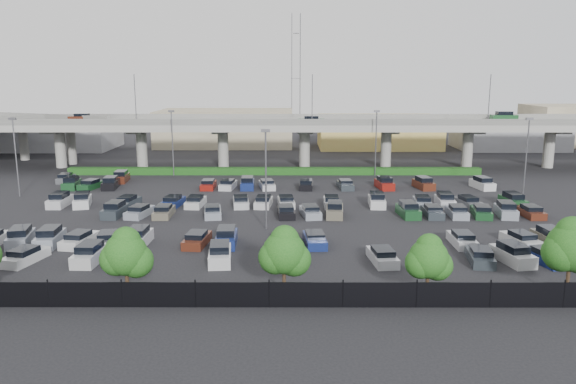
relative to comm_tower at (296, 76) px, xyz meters
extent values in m
plane|color=black|center=(-4.00, -74.00, -15.61)|extent=(280.00, 280.00, 0.00)
cube|color=gray|center=(-4.00, -42.00, -8.36)|extent=(150.00, 13.00, 1.10)
cube|color=#5E5E59|center=(-4.00, -48.25, -7.31)|extent=(150.00, 0.50, 1.00)
cube|color=#5E5E59|center=(-4.00, -35.75, -7.31)|extent=(150.00, 0.50, 1.00)
cylinder|color=gray|center=(-41.00, -42.00, -12.26)|extent=(1.80, 1.80, 6.70)
cube|color=#5E5E59|center=(-41.00, -42.00, -9.11)|extent=(2.60, 9.75, 0.50)
cylinder|color=gray|center=(-27.00, -42.00, -12.26)|extent=(1.80, 1.80, 6.70)
cube|color=#5E5E59|center=(-27.00, -42.00, -9.11)|extent=(2.60, 9.75, 0.50)
cylinder|color=gray|center=(-13.00, -42.00, -12.26)|extent=(1.80, 1.80, 6.70)
cube|color=#5E5E59|center=(-13.00, -42.00, -9.11)|extent=(2.60, 9.75, 0.50)
cylinder|color=gray|center=(1.00, -42.00, -12.26)|extent=(1.80, 1.80, 6.70)
cube|color=#5E5E59|center=(1.00, -42.00, -9.11)|extent=(2.60, 9.75, 0.50)
cylinder|color=gray|center=(15.00, -42.00, -12.26)|extent=(1.80, 1.80, 6.70)
cube|color=#5E5E59|center=(15.00, -42.00, -9.11)|extent=(2.60, 9.75, 0.50)
cylinder|color=gray|center=(29.00, -42.00, -12.26)|extent=(1.80, 1.80, 6.70)
cube|color=#5E5E59|center=(29.00, -42.00, -9.11)|extent=(2.60, 9.75, 0.50)
cylinder|color=gray|center=(43.00, -42.00, -12.26)|extent=(1.80, 1.80, 6.70)
cube|color=#5E5E59|center=(43.00, -42.00, -9.11)|extent=(2.60, 9.75, 0.50)
cube|color=#552416|center=(-38.00, -39.00, -7.40)|extent=(4.40, 1.82, 0.82)
cube|color=black|center=(-38.00, -39.00, -6.77)|extent=(2.30, 1.60, 0.50)
cube|color=#194723|center=(2.00, -45.00, -7.40)|extent=(4.40, 1.82, 0.82)
cube|color=black|center=(2.00, -45.00, -6.77)|extent=(2.30, 1.60, 0.50)
cube|color=#194723|center=(36.00, -39.00, -7.29)|extent=(4.40, 1.82, 1.05)
cube|color=black|center=(36.00, -39.00, -6.47)|extent=(2.60, 1.60, 0.65)
cylinder|color=#535359|center=(-26.00, -48.10, -3.81)|extent=(0.14, 0.14, 8.00)
cylinder|color=#535359|center=(2.00, -48.10, -3.81)|extent=(0.14, 0.14, 8.00)
cylinder|color=#535359|center=(30.00, -48.10, -3.81)|extent=(0.14, 0.14, 8.00)
cube|color=gray|center=(-56.00, -31.00, -8.36)|extent=(50.93, 30.13, 1.10)
cube|color=#5E5E59|center=(-56.00, -31.00, -7.31)|extent=(47.34, 22.43, 1.00)
cylinder|color=gray|center=(-51.47, -33.11, -12.26)|extent=(1.60, 1.60, 6.70)
cylinder|color=gray|center=(-40.59, -38.18, -12.26)|extent=(1.60, 1.60, 6.70)
cube|color=#134113|center=(-4.00, -49.00, -15.06)|extent=(66.00, 1.60, 1.10)
cube|color=black|center=(-4.00, -102.00, -14.71)|extent=(70.00, 0.06, 1.80)
cylinder|color=black|center=(-18.00, -102.00, -14.61)|extent=(0.10, 0.10, 2.00)
cylinder|color=black|center=(-13.00, -102.00, -14.61)|extent=(0.10, 0.10, 2.00)
cylinder|color=black|center=(-8.00, -102.00, -14.61)|extent=(0.10, 0.10, 2.00)
cylinder|color=black|center=(-3.00, -102.00, -14.61)|extent=(0.10, 0.10, 2.00)
cylinder|color=black|center=(2.00, -102.00, -14.61)|extent=(0.10, 0.10, 2.00)
cylinder|color=black|center=(7.00, -102.00, -14.61)|extent=(0.10, 0.10, 2.00)
cylinder|color=black|center=(12.00, -102.00, -14.61)|extent=(0.10, 0.10, 2.00)
cylinder|color=black|center=(17.00, -102.00, -14.61)|extent=(0.10, 0.10, 2.00)
cylinder|color=#332316|center=(-13.00, -100.67, -14.63)|extent=(0.26, 0.26, 1.96)
sphere|color=#154813|center=(-13.00, -100.67, -12.24)|extent=(3.04, 3.04, 3.04)
sphere|color=#154813|center=(-12.29, -100.57, -12.79)|extent=(2.39, 2.39, 2.39)
sphere|color=#154813|center=(-13.60, -100.75, -12.57)|extent=(2.39, 2.39, 2.39)
sphere|color=#154813|center=(-12.96, -100.55, -11.37)|extent=(2.06, 2.06, 2.06)
cylinder|color=#332316|center=(-2.00, -100.39, -14.63)|extent=(0.26, 0.26, 1.97)
sphere|color=#154813|center=(-2.00, -100.39, -12.22)|extent=(3.07, 3.07, 3.07)
sphere|color=#154813|center=(-1.29, -100.29, -12.76)|extent=(2.41, 2.41, 2.41)
sphere|color=#154813|center=(-2.60, -100.47, -12.55)|extent=(2.41, 2.41, 2.41)
sphere|color=#154813|center=(-1.96, -100.27, -11.34)|extent=(2.08, 2.08, 2.08)
cylinder|color=#332316|center=(8.00, -100.82, -14.71)|extent=(0.26, 0.26, 1.80)
sphere|color=#154813|center=(8.00, -100.82, -12.52)|extent=(2.79, 2.79, 2.79)
sphere|color=#154813|center=(8.65, -100.72, -13.02)|extent=(2.19, 2.19, 2.19)
sphere|color=#154813|center=(7.45, -100.90, -12.82)|extent=(2.19, 2.19, 2.19)
sphere|color=#154813|center=(8.04, -100.70, -11.72)|extent=(1.89, 1.89, 1.89)
cylinder|color=#332316|center=(18.00, -100.38, -14.51)|extent=(0.26, 0.26, 2.21)
sphere|color=#154813|center=(18.00, -100.38, -11.81)|extent=(3.43, 3.43, 3.43)
sphere|color=#154813|center=(17.33, -100.46, -12.18)|extent=(2.70, 2.70, 2.70)
sphere|color=#154813|center=(18.04, -100.26, -10.83)|extent=(2.33, 2.33, 2.33)
cube|color=silver|center=(-24.00, -92.50, -15.20)|extent=(2.74, 4.69, 0.82)
cube|color=black|center=(-24.00, -92.70, -14.57)|extent=(2.07, 2.60, 0.50)
cube|color=silver|center=(-18.50, -92.50, -15.09)|extent=(2.00, 4.47, 1.05)
cube|color=black|center=(-18.50, -92.50, -14.27)|extent=(1.70, 2.66, 0.65)
cube|color=navy|center=(-15.75, -92.50, -15.20)|extent=(2.65, 4.67, 0.82)
cube|color=black|center=(-15.75, -92.70, -14.57)|extent=(2.02, 2.57, 0.50)
cube|color=silver|center=(-7.50, -92.50, -15.09)|extent=(2.22, 4.55, 1.05)
cube|color=black|center=(-7.50, -92.50, -14.27)|extent=(1.84, 2.74, 0.65)
cube|color=silver|center=(-2.00, -92.50, -15.09)|extent=(1.99, 4.47, 1.05)
cube|color=black|center=(-2.00, -92.50, -14.27)|extent=(1.70, 2.66, 0.65)
cube|color=silver|center=(6.25, -92.50, -15.20)|extent=(2.25, 4.56, 0.82)
cube|color=black|center=(6.25, -92.70, -14.57)|extent=(1.82, 2.45, 0.50)
cube|color=#2D353B|center=(14.50, -92.50, -15.20)|extent=(2.40, 4.61, 0.82)
cube|color=black|center=(14.50, -92.70, -14.57)|extent=(1.90, 2.50, 0.50)
cube|color=silver|center=(17.25, -92.50, -15.09)|extent=(2.70, 4.68, 1.05)
cube|color=black|center=(17.25, -92.50, -14.27)|extent=(2.11, 2.88, 0.65)
cube|color=navy|center=(20.00, -92.50, -15.20)|extent=(2.84, 4.71, 0.82)
cube|color=black|center=(20.00, -92.69, -14.57)|extent=(2.11, 2.62, 0.50)
cube|color=gray|center=(-26.75, -87.50, -15.09)|extent=(2.71, 4.69, 1.05)
cube|color=black|center=(-26.75, -87.50, -14.27)|extent=(2.12, 2.88, 0.65)
cube|color=gray|center=(-24.00, -87.50, -15.09)|extent=(2.23, 4.55, 1.05)
cube|color=black|center=(-24.00, -87.50, -14.27)|extent=(1.84, 2.74, 0.65)
cube|color=silver|center=(-21.25, -87.50, -15.20)|extent=(2.56, 4.65, 0.82)
cube|color=black|center=(-21.25, -87.70, -14.57)|extent=(1.98, 2.54, 0.50)
cube|color=#505257|center=(-18.50, -87.50, -15.20)|extent=(2.50, 4.63, 0.82)
cube|color=black|center=(-18.50, -87.70, -14.57)|extent=(1.95, 2.53, 0.50)
cube|color=silver|center=(-15.75, -87.50, -15.09)|extent=(1.91, 4.43, 1.05)
cube|color=black|center=(-15.75, -87.50, -14.27)|extent=(1.65, 2.63, 0.65)
cube|color=#552416|center=(-10.25, -87.50, -15.20)|extent=(2.27, 4.57, 0.82)
cube|color=black|center=(-10.25, -87.70, -14.57)|extent=(1.84, 2.46, 0.50)
cube|color=navy|center=(-7.50, -87.50, -15.09)|extent=(1.97, 4.46, 1.05)
cube|color=black|center=(-7.50, -87.50, -14.27)|extent=(1.69, 2.65, 0.65)
cube|color=#552416|center=(-2.00, -87.50, -15.20)|extent=(1.97, 4.46, 0.82)
cube|color=black|center=(-2.00, -87.70, -14.57)|extent=(1.68, 2.36, 0.50)
cube|color=navy|center=(0.75, -87.50, -15.20)|extent=(2.19, 4.54, 0.82)
cube|color=black|center=(0.75, -87.70, -14.57)|extent=(1.80, 2.43, 0.50)
cube|color=silver|center=(14.50, -87.50, -15.20)|extent=(1.85, 4.41, 0.82)
cube|color=black|center=(14.50, -87.70, -14.57)|extent=(1.62, 2.31, 0.50)
cube|color=silver|center=(20.00, -87.50, -15.20)|extent=(2.72, 4.69, 0.82)
cube|color=black|center=(20.00, -87.70, -14.57)|extent=(2.05, 2.59, 0.50)
cube|color=#676150|center=(22.75, -87.50, -15.09)|extent=(2.21, 4.55, 1.05)
cube|color=black|center=(22.75, -87.50, -14.27)|extent=(1.83, 2.73, 0.65)
cube|color=#2D353B|center=(-21.25, -76.50, -15.09)|extent=(2.13, 4.52, 1.05)
cube|color=black|center=(-21.25, -76.50, -14.27)|extent=(1.78, 2.71, 0.65)
cube|color=gray|center=(-18.50, -76.50, -15.20)|extent=(2.62, 4.67, 0.82)
cube|color=black|center=(-18.50, -76.70, -14.57)|extent=(2.01, 2.56, 0.50)
cube|color=#676150|center=(-15.75, -76.50, -15.20)|extent=(1.87, 4.42, 0.82)
cube|color=black|center=(-15.75, -76.70, -14.57)|extent=(1.63, 2.32, 0.50)
cube|color=gray|center=(-10.25, -76.50, -15.20)|extent=(2.44, 4.62, 0.82)
cube|color=black|center=(-10.25, -76.70, -14.57)|extent=(1.92, 2.51, 0.50)
cube|color=black|center=(-2.00, -76.50, -15.20)|extent=(2.12, 4.52, 0.82)
cube|color=black|center=(-2.00, -76.70, -14.57)|extent=(1.76, 2.41, 0.50)
cube|color=gray|center=(0.75, -76.50, -15.20)|extent=(2.46, 4.62, 0.82)
cube|color=black|center=(0.75, -76.70, -14.57)|extent=(1.93, 2.51, 0.50)
cube|color=#676150|center=(3.50, -76.50, -15.09)|extent=(2.21, 4.55, 1.05)
cube|color=black|center=(3.50, -76.50, -14.27)|extent=(1.83, 2.74, 0.65)
cube|color=#194723|center=(11.75, -76.50, -15.09)|extent=(2.14, 4.52, 1.05)
cube|color=black|center=(11.75, -76.50, -14.27)|extent=(1.79, 2.71, 0.65)
cube|color=#2D353B|center=(14.50, -76.50, -15.20)|extent=(1.93, 4.45, 0.82)
cube|color=black|center=(14.50, -76.70, -14.57)|extent=(1.66, 2.34, 0.50)
cube|color=gray|center=(17.25, -76.50, -15.20)|extent=(2.10, 4.51, 0.82)
cube|color=black|center=(17.25, -76.70, -14.57)|extent=(1.75, 2.40, 0.50)
cube|color=#194723|center=(20.00, -76.50, -15.20)|extent=(2.54, 4.65, 0.82)
cube|color=black|center=(20.00, -76.70, -14.57)|extent=(1.97, 2.54, 0.50)
cube|color=gray|center=(22.75, -76.50, -15.09)|extent=(2.42, 4.61, 1.05)
cube|color=black|center=(22.75, -76.50, -14.27)|extent=(1.95, 2.80, 0.65)
cube|color=#552416|center=(25.50, -76.50, -15.20)|extent=(1.98, 4.46, 0.82)
cube|color=black|center=(25.50, -76.70, -14.57)|extent=(1.68, 2.36, 0.50)
cube|color=silver|center=(-29.50, -71.50, -15.09)|extent=(1.89, 4.43, 1.05)
cube|color=black|center=(-29.50, -71.50, -14.27)|extent=(1.64, 2.62, 0.65)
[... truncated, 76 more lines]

